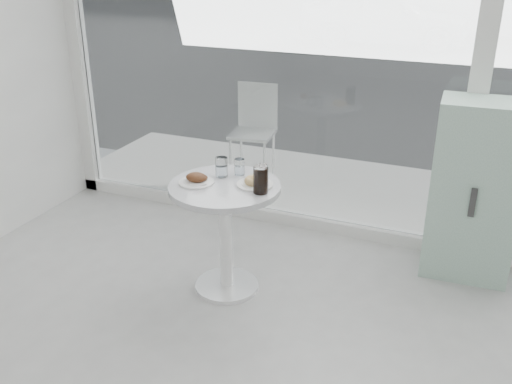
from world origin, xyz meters
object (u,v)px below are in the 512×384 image
at_px(plate_fritter, 197,179).
at_px(water_tumbler_a, 222,168).
at_px(water_tumbler_b, 240,168).
at_px(main_table, 225,216).
at_px(plate_donut, 255,182).
at_px(car_white, 385,17).
at_px(car_silver, 497,9).
at_px(cola_glass, 261,180).
at_px(mint_cabinet, 475,191).
at_px(patio_chair, 255,125).

height_order(plate_fritter, water_tumbler_a, water_tumbler_a).
bearing_deg(water_tumbler_b, main_table, -95.12).
xyz_separation_m(plate_donut, water_tumbler_b, (-0.16, 0.13, 0.03)).
distance_m(car_white, car_silver, 2.88).
bearing_deg(car_silver, cola_glass, 165.15).
height_order(main_table, car_silver, car_silver).
bearing_deg(car_silver, car_white, 115.51).
bearing_deg(water_tumbler_b, plate_fritter, -128.77).
height_order(mint_cabinet, water_tumbler_b, mint_cabinet).
relative_size(plate_donut, cola_glass, 1.32).
bearing_deg(water_tumbler_a, mint_cabinet, 25.11).
relative_size(car_silver, plate_donut, 19.57).
bearing_deg(water_tumbler_a, car_silver, 83.42).
bearing_deg(plate_fritter, mint_cabinet, 28.50).
xyz_separation_m(mint_cabinet, water_tumbler_b, (-1.46, -0.66, 0.19)).
height_order(main_table, plate_fritter, plate_fritter).
relative_size(main_table, water_tumbler_b, 6.97).
relative_size(mint_cabinet, water_tumbler_b, 11.41).
relative_size(main_table, cola_glass, 4.32).
xyz_separation_m(main_table, patio_chair, (-0.58, 1.87, 0.02)).
height_order(car_white, water_tumbler_b, car_white).
bearing_deg(cola_glass, plate_fritter, -177.99).
height_order(car_silver, plate_donut, car_silver).
bearing_deg(car_white, main_table, -178.43).
bearing_deg(main_table, mint_cabinet, 29.98).
bearing_deg(plate_donut, car_silver, 84.67).
xyz_separation_m(car_white, water_tumbler_b, (1.04, -10.43, 0.17)).
bearing_deg(car_silver, main_table, 163.93).
relative_size(car_white, cola_glass, 21.27).
distance_m(main_table, water_tumbler_b, 0.33).
height_order(patio_chair, water_tumbler_a, patio_chair).
bearing_deg(mint_cabinet, water_tumbler_a, -157.46).
bearing_deg(plate_donut, water_tumbler_b, 141.90).
xyz_separation_m(mint_cabinet, plate_fritter, (-1.65, -0.90, 0.17)).
bearing_deg(cola_glass, car_white, 96.85).
bearing_deg(water_tumbler_a, patio_chair, 105.88).
distance_m(car_white, plate_fritter, 10.71).
height_order(water_tumbler_b, cola_glass, cola_glass).
distance_m(mint_cabinet, car_silver, 11.44).
distance_m(car_white, water_tumbler_b, 10.49).
distance_m(plate_fritter, plate_donut, 0.37).
height_order(car_white, car_silver, car_silver).
bearing_deg(car_silver, plate_donut, 164.75).
bearing_deg(car_white, car_silver, -58.47).
relative_size(mint_cabinet, plate_donut, 5.37).
xyz_separation_m(main_table, car_silver, (1.32, 12.30, 0.21)).
relative_size(car_silver, water_tumbler_a, 35.19).
bearing_deg(patio_chair, car_silver, 73.31).
bearing_deg(plate_donut, main_table, -160.22).
relative_size(main_table, car_silver, 0.17).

